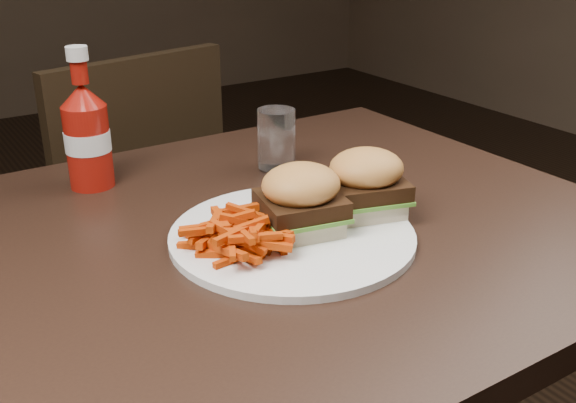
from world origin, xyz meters
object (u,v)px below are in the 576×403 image
ketchup_bottle (89,149)px  dining_table (192,259)px  tumbler (276,139)px  plate (292,236)px  chair_far (107,236)px

ketchup_bottle → dining_table: bearing=-81.8°
ketchup_bottle → tumbler: (0.28, -0.10, -0.01)m
tumbler → ketchup_bottle: bearing=160.1°
dining_table → plate: size_ratio=3.74×
plate → tumbler: (0.12, 0.23, 0.05)m
chair_far → plate: size_ratio=1.32×
dining_table → chair_far: dining_table is taller
plate → ketchup_bottle: ketchup_bottle is taller
ketchup_bottle → tumbler: bearing=-19.9°
plate → ketchup_bottle: size_ratio=2.37×
chair_far → ketchup_bottle: (-0.15, -0.46, 0.38)m
ketchup_bottle → tumbler: 0.29m
dining_table → tumbler: bearing=35.8°
chair_far → ketchup_bottle: size_ratio=3.12×
chair_far → tumbler: tumbler is taller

